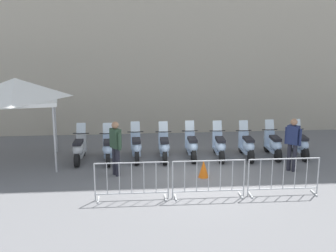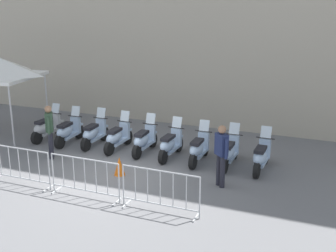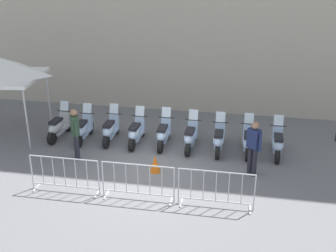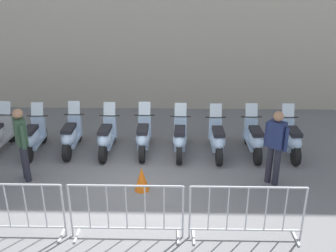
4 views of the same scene
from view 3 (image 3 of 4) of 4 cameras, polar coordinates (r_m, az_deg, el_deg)
name	(u,v)px [view 3 (image 3 of 4)]	position (r m, az deg, el deg)	size (l,w,h in m)	color
ground_plane	(151,171)	(12.97, -2.28, -6.20)	(120.00, 120.00, 0.00)	slate
motorcycle_0	(59,127)	(15.58, -14.75, -0.08)	(0.67, 1.71, 1.24)	black
motorcycle_1	(83,129)	(15.14, -11.52, -0.45)	(0.57, 1.73, 1.24)	black
motorcycle_2	(110,130)	(14.93, -7.90, -0.52)	(0.59, 1.72, 1.24)	black
motorcycle_3	(136,132)	(14.61, -4.40, -0.89)	(0.64, 1.72, 1.24)	black
motorcycle_4	(163,134)	(14.45, -0.64, -1.09)	(0.61, 1.72, 1.24)	black
motorcycle_5	(191,137)	(14.23, 3.10, -1.50)	(0.64, 1.72, 1.24)	black
motorcycle_6	(219,139)	(14.12, 6.98, -1.84)	(0.60, 1.72, 1.24)	black
motorcycle_7	(248,141)	(14.15, 10.89, -2.04)	(0.60, 1.72, 1.24)	black
motorcycle_8	(277,143)	(14.20, 14.77, -2.31)	(0.63, 1.72, 1.24)	black
barrier_segment_0	(65,175)	(12.01, -13.96, -6.54)	(2.00, 0.69, 1.07)	#B2B5B7
barrier_segment_1	(138,182)	(11.35, -4.14, -7.67)	(2.00, 0.69, 1.07)	#B2B5B7
barrier_segment_2	(216,190)	(11.06, 6.58, -8.65)	(2.00, 0.69, 1.07)	#B2B5B7
officer_near_row_end	(254,145)	(12.59, 11.64, -2.61)	(0.40, 0.44, 1.73)	#23232D
officer_mid_plaza	(75,131)	(13.65, -12.58, -0.70)	(0.35, 0.51, 1.73)	#23232D
canopy_tent	(1,68)	(15.91, -21.94, 7.33)	(2.62, 2.62, 2.91)	silver
traffic_cone	(155,164)	(12.81, -1.78, -5.19)	(0.32, 0.32, 0.55)	orange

